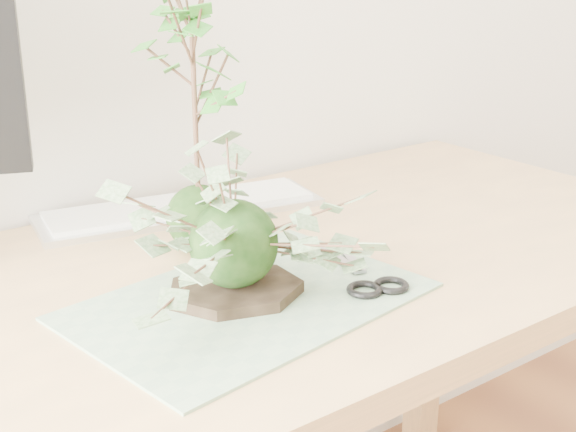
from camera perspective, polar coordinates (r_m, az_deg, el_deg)
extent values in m
cube|color=tan|center=(1.11, -4.91, -5.14)|extent=(1.60, 0.70, 0.04)
cube|color=tan|center=(1.90, 9.85, -6.76)|extent=(0.06, 0.06, 0.70)
cube|color=gray|center=(1.02, -2.79, -6.06)|extent=(0.47, 0.35, 0.00)
cylinder|color=black|center=(1.03, -3.80, -5.28)|extent=(0.23, 0.23, 0.01)
sphere|color=black|center=(1.00, -3.88, -1.97)|extent=(0.11, 0.11, 0.11)
sphere|color=black|center=(1.18, -6.34, -0.11)|extent=(0.10, 0.10, 0.10)
cylinder|color=#422B1C|center=(1.14, -6.60, 6.58)|extent=(0.01, 0.01, 0.24)
cube|color=silver|center=(1.35, -7.61, 0.43)|extent=(0.49, 0.22, 0.01)
cube|color=silver|center=(1.35, -7.63, 0.80)|extent=(0.45, 0.19, 0.01)
cube|color=gray|center=(1.12, 2.89, -3.29)|extent=(0.03, 0.12, 0.00)
cube|color=gray|center=(1.13, 3.55, -3.09)|extent=(0.06, 0.11, 0.00)
torus|color=black|center=(1.04, 6.35, -5.15)|extent=(0.06, 0.06, 0.01)
torus|color=black|center=(1.07, 7.85, -4.62)|extent=(0.06, 0.06, 0.01)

